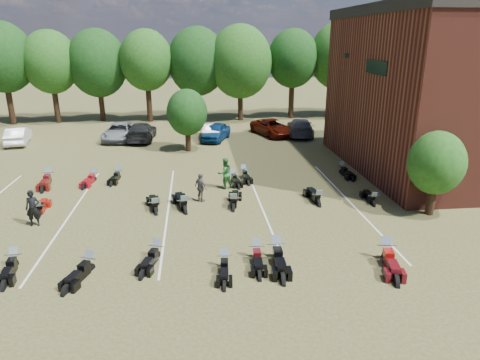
{
  "coord_description": "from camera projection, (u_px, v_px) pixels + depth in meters",
  "views": [
    {
      "loc": [
        -1.46,
        -18.31,
        8.7
      ],
      "look_at": [
        0.95,
        4.0,
        1.2
      ],
      "focal_mm": 32.0,
      "sensor_mm": 36.0,
      "label": 1
    }
  ],
  "objects": [
    {
      "name": "motorcycle_1",
      "position": [
        90.0,
        271.0,
        16.74
      ],
      "size": [
        1.33,
        2.24,
        1.19
      ],
      "primitive_type": null,
      "rotation": [
        0.0,
        0.0,
        -0.33
      ],
      "color": "black",
      "rests_on": "ground"
    },
    {
      "name": "motorcycle_0",
      "position": [
        16.0,
        267.0,
        17.01
      ],
      "size": [
        0.91,
        2.17,
        1.17
      ],
      "primitive_type": null,
      "rotation": [
        0.0,
        0.0,
        0.11
      ],
      "color": "black",
      "rests_on": "ground"
    },
    {
      "name": "motorcycle_13",
      "position": [
        373.0,
        205.0,
        23.31
      ],
      "size": [
        0.77,
        2.05,
        1.12
      ],
      "primitive_type": null,
      "rotation": [
        0.0,
        0.0,
        3.08
      ],
      "color": "black",
      "rests_on": "ground"
    },
    {
      "name": "motorcycle_7",
      "position": [
        40.0,
        216.0,
        21.91
      ],
      "size": [
        0.87,
        2.15,
        1.17
      ],
      "primitive_type": null,
      "rotation": [
        0.0,
        0.0,
        3.24
      ],
      "color": "maroon",
      "rests_on": "ground"
    },
    {
      "name": "car_2",
      "position": [
        120.0,
        132.0,
        38.03
      ],
      "size": [
        2.71,
        5.43,
        1.48
      ],
      "primitive_type": "imported",
      "rotation": [
        0.0,
        0.0,
        -0.05
      ],
      "color": "gray",
      "rests_on": "ground"
    },
    {
      "name": "motorcycle_20",
      "position": [
        342.0,
        174.0,
        28.69
      ],
      "size": [
        0.86,
        2.14,
        1.16
      ],
      "primitive_type": null,
      "rotation": [
        0.0,
        0.0,
        0.09
      ],
      "color": "black",
      "rests_on": "ground"
    },
    {
      "name": "motorcycle_10",
      "position": [
        185.0,
        212.0,
        22.37
      ],
      "size": [
        1.34,
        2.64,
        1.41
      ],
      "primitive_type": null,
      "rotation": [
        0.0,
        0.0,
        3.36
      ],
      "color": "black",
      "rests_on": "ground"
    },
    {
      "name": "parking_lines",
      "position": [
        168.0,
        210.0,
        22.69
      ],
      "size": [
        20.1,
        14.0,
        0.01
      ],
      "color": "silver",
      "rests_on": "ground"
    },
    {
      "name": "person_grey",
      "position": [
        201.0,
        187.0,
        23.63
      ],
      "size": [
        0.91,
        1.01,
        1.65
      ],
      "primitive_type": "imported",
      "rotation": [
        0.0,
        0.0,
        2.23
      ],
      "color": "#5F5851",
      "rests_on": "ground"
    },
    {
      "name": "motorcycle_12",
      "position": [
        318.0,
        205.0,
        23.32
      ],
      "size": [
        0.87,
        2.38,
        1.31
      ],
      "primitive_type": null,
      "rotation": [
        0.0,
        0.0,
        3.2
      ],
      "color": "black",
      "rests_on": "ground"
    },
    {
      "name": "motorcycle_18",
      "position": [
        233.0,
        181.0,
        27.23
      ],
      "size": [
        0.92,
        2.08,
        1.12
      ],
      "primitive_type": null,
      "rotation": [
        0.0,
        0.0,
        0.14
      ],
      "color": "black",
      "rests_on": "ground"
    },
    {
      "name": "person_green",
      "position": [
        225.0,
        173.0,
        25.64
      ],
      "size": [
        1.13,
        1.02,
        1.9
      ],
      "primitive_type": "imported",
      "rotation": [
        0.0,
        0.0,
        3.53
      ],
      "color": "#256429",
      "rests_on": "ground"
    },
    {
      "name": "motorcycle_3",
      "position": [
        225.0,
        268.0,
        16.97
      ],
      "size": [
        0.79,
        2.04,
        1.12
      ],
      "primitive_type": null,
      "rotation": [
        0.0,
        0.0,
        -0.08
      ],
      "color": "black",
      "rests_on": "ground"
    },
    {
      "name": "tree_line",
      "position": [
        197.0,
        61.0,
        45.42
      ],
      "size": [
        56.0,
        6.0,
        9.79
      ],
      "color": "black",
      "rests_on": "ground"
    },
    {
      "name": "ground",
      "position": [
        229.0,
        231.0,
        20.17
      ],
      "size": [
        160.0,
        160.0,
        0.0
      ],
      "primitive_type": "plane",
      "color": "brown",
      "rests_on": "ground"
    },
    {
      "name": "motorcycle_14",
      "position": [
        50.0,
        183.0,
        26.96
      ],
      "size": [
        0.98,
        2.49,
        1.36
      ],
      "primitive_type": null,
      "rotation": [
        0.0,
        0.0,
        0.08
      ],
      "color": "#510D0B",
      "rests_on": "ground"
    },
    {
      "name": "motorcycle_16",
      "position": [
        119.0,
        179.0,
        27.72
      ],
      "size": [
        0.91,
        2.07,
        1.11
      ],
      "primitive_type": null,
      "rotation": [
        0.0,
        0.0,
        -0.14
      ],
      "color": "black",
      "rests_on": "ground"
    },
    {
      "name": "motorcycle_15",
      "position": [
        94.0,
        181.0,
        27.23
      ],
      "size": [
        1.04,
        2.13,
        1.14
      ],
      "primitive_type": null,
      "rotation": [
        0.0,
        0.0,
        -0.2
      ],
      "color": "maroon",
      "rests_on": "ground"
    },
    {
      "name": "motorcycle_2",
      "position": [
        157.0,
        258.0,
        17.72
      ],
      "size": [
        1.22,
        2.2,
        1.17
      ],
      "primitive_type": null,
      "rotation": [
        0.0,
        0.0,
        -0.28
      ],
      "color": "black",
      "rests_on": "ground"
    },
    {
      "name": "car_4",
      "position": [
        216.0,
        132.0,
        37.86
      ],
      "size": [
        3.23,
        4.78,
        1.51
      ],
      "primitive_type": "imported",
      "rotation": [
        0.0,
        0.0,
        -0.36
      ],
      "color": "navy",
      "rests_on": "ground"
    },
    {
      "name": "car_6",
      "position": [
        272.0,
        127.0,
        39.82
      ],
      "size": [
        4.05,
        5.75,
        1.46
      ],
      "primitive_type": "imported",
      "rotation": [
        0.0,
        0.0,
        0.34
      ],
      "color": "#4E0D04",
      "rests_on": "ground"
    },
    {
      "name": "motorcycle_5",
      "position": [
        256.0,
        259.0,
        17.7
      ],
      "size": [
        0.8,
        2.16,
        1.18
      ],
      "primitive_type": null,
      "rotation": [
        0.0,
        0.0,
        -0.06
      ],
      "color": "black",
      "rests_on": "ground"
    },
    {
      "name": "young_tree_midfield",
      "position": [
        187.0,
        112.0,
        33.61
      ],
      "size": [
        3.2,
        3.2,
        4.7
      ],
      "color": "black",
      "rests_on": "ground"
    },
    {
      "name": "car_1",
      "position": [
        18.0,
        136.0,
        36.55
      ],
      "size": [
        2.35,
        4.65,
        1.46
      ],
      "primitive_type": "imported",
      "rotation": [
        0.0,
        0.0,
        3.33
      ],
      "color": "silver",
      "rests_on": "ground"
    },
    {
      "name": "car_5",
      "position": [
        210.0,
        130.0,
        38.72
      ],
      "size": [
        1.46,
        4.19,
        1.38
      ],
      "primitive_type": "imported",
      "rotation": [
        0.0,
        0.0,
        3.14
      ],
      "color": "#ADADA8",
      "rests_on": "ground"
    },
    {
      "name": "motorcycle_19",
      "position": [
        244.0,
        177.0,
        27.99
      ],
      "size": [
        0.81,
        2.16,
        1.18
      ],
      "primitive_type": null,
      "rotation": [
        0.0,
        0.0,
        0.07
      ],
      "color": "black",
      "rests_on": "ground"
    },
    {
      "name": "motorcycle_9",
      "position": [
        156.0,
        213.0,
        22.24
      ],
      "size": [
        1.16,
        2.38,
        1.27
      ],
      "primitive_type": null,
      "rotation": [
        0.0,
        0.0,
        3.34
      ],
      "color": "black",
      "rests_on": "ground"
    },
    {
      "name": "motorcycle_4",
      "position": [
        276.0,
        259.0,
        17.7
      ],
      "size": [
        0.91,
        2.52,
        1.39
      ],
      "primitive_type": null,
      "rotation": [
        0.0,
        0.0,
        -0.05
      ],
      "color": "black",
      "rests_on": "ground"
    },
    {
      "name": "car_7",
      "position": [
        300.0,
        127.0,
        39.64
      ],
      "size": [
        3.09,
        5.77,
        1.59
      ],
      "primitive_type": "imported",
      "rotation": [
        0.0,
        0.0,
        2.98
      ],
      "color": "#3E3D43",
      "rests_on": "ground"
    },
    {
      "name": "motorcycle_11",
      "position": [
        234.0,
        210.0,
        22.71
      ],
      "size": [
        1.14,
        2.53,
        1.36
      ],
      "primitive_type": null,
      "rotation": [
        0.0,
        0.0,
        2.99
      ],
      "color": "black",
      "rests_on": "ground"
    },
    {
      "name": "young_tree_near_building",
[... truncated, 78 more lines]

